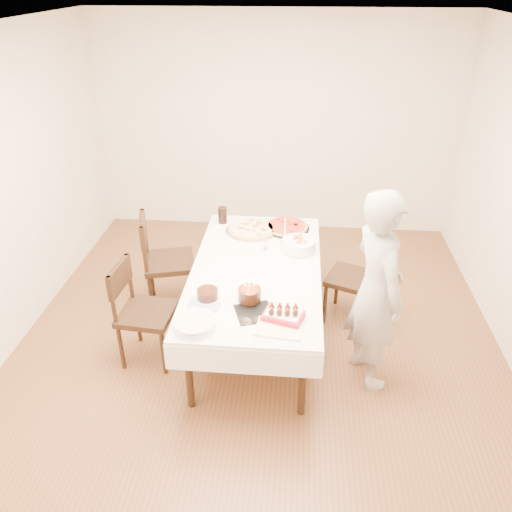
# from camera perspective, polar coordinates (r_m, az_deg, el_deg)

# --- Properties ---
(floor) EXTENTS (5.00, 5.00, 0.00)m
(floor) POSITION_cam_1_polar(r_m,az_deg,el_deg) (4.79, 0.29, -9.75)
(floor) COLOR brown
(floor) RESTS_ON ground
(wall_back) EXTENTS (4.50, 0.04, 2.70)m
(wall_back) POSITION_cam_1_polar(r_m,az_deg,el_deg) (6.41, 2.25, 14.46)
(wall_back) COLOR beige
(wall_back) RESTS_ON floor
(wall_front) EXTENTS (4.50, 0.04, 2.70)m
(wall_front) POSITION_cam_1_polar(r_m,az_deg,el_deg) (2.10, -5.93, -24.98)
(wall_front) COLOR beige
(wall_front) RESTS_ON floor
(ceiling) EXTENTS (5.00, 5.00, 0.00)m
(ceiling) POSITION_cam_1_polar(r_m,az_deg,el_deg) (3.70, 0.40, 24.35)
(ceiling) COLOR white
(ceiling) RESTS_ON wall_back
(dining_table) EXTENTS (1.91, 2.42, 0.75)m
(dining_table) POSITION_cam_1_polar(r_m,az_deg,el_deg) (4.65, -0.00, -5.37)
(dining_table) COLOR white
(dining_table) RESTS_ON floor
(chair_right_savory) EXTENTS (0.62, 0.62, 0.94)m
(chair_right_savory) POSITION_cam_1_polar(r_m,az_deg,el_deg) (4.91, 10.86, -2.53)
(chair_right_savory) COLOR #301E10
(chair_right_savory) RESTS_ON floor
(chair_left_savory) EXTENTS (0.65, 0.65, 1.03)m
(chair_left_savory) POSITION_cam_1_polar(r_m,az_deg,el_deg) (5.07, -9.87, -0.66)
(chair_left_savory) COLOR #301E10
(chair_left_savory) RESTS_ON floor
(chair_left_dessert) EXTENTS (0.53, 0.53, 0.96)m
(chair_left_dessert) POSITION_cam_1_polar(r_m,az_deg,el_deg) (4.44, -12.35, -6.43)
(chair_left_dessert) COLOR #301E10
(chair_left_dessert) RESTS_ON floor
(person) EXTENTS (0.61, 0.73, 1.72)m
(person) POSITION_cam_1_polar(r_m,az_deg,el_deg) (4.05, 13.58, -3.93)
(person) COLOR #B6B2AC
(person) RESTS_ON floor
(pizza_white) EXTENTS (0.60, 0.60, 0.04)m
(pizza_white) POSITION_cam_1_polar(r_m,az_deg,el_deg) (5.07, -0.48, 3.08)
(pizza_white) COLOR beige
(pizza_white) RESTS_ON dining_table
(pizza_pepperoni) EXTENTS (0.56, 0.56, 0.04)m
(pizza_pepperoni) POSITION_cam_1_polar(r_m,az_deg,el_deg) (5.13, 3.52, 3.37)
(pizza_pepperoni) COLOR red
(pizza_pepperoni) RESTS_ON dining_table
(red_placemat) EXTENTS (0.26, 0.26, 0.01)m
(red_placemat) POSITION_cam_1_polar(r_m,az_deg,el_deg) (4.79, 4.86, 1.01)
(red_placemat) COLOR #B21E1E
(red_placemat) RESTS_ON dining_table
(pasta_bowl) EXTENTS (0.39, 0.39, 0.10)m
(pasta_bowl) POSITION_cam_1_polar(r_m,az_deg,el_deg) (4.71, 4.90, 1.28)
(pasta_bowl) COLOR white
(pasta_bowl) RESTS_ON dining_table
(taper_candle) EXTENTS (0.08, 0.08, 0.28)m
(taper_candle) POSITION_cam_1_polar(r_m,az_deg,el_deg) (4.78, 3.32, 2.88)
(taper_candle) COLOR white
(taper_candle) RESTS_ON dining_table
(shaker_pair) EXTENTS (0.11, 0.11, 0.10)m
(shaker_pair) POSITION_cam_1_polar(r_m,az_deg,el_deg) (4.71, 1.09, 1.25)
(shaker_pair) COLOR white
(shaker_pair) RESTS_ON dining_table
(cola_glass) EXTENTS (0.10, 0.10, 0.17)m
(cola_glass) POSITION_cam_1_polar(r_m,az_deg,el_deg) (5.23, -3.84, 4.68)
(cola_glass) COLOR black
(cola_glass) RESTS_ON dining_table
(layer_cake) EXTENTS (0.25, 0.25, 0.09)m
(layer_cake) POSITION_cam_1_polar(r_m,az_deg,el_deg) (4.03, -5.56, -4.40)
(layer_cake) COLOR #36180D
(layer_cake) RESTS_ON dining_table
(cake_board) EXTENTS (0.36, 0.36, 0.01)m
(cake_board) POSITION_cam_1_polar(r_m,az_deg,el_deg) (3.89, -0.18, -6.55)
(cake_board) COLOR black
(cake_board) RESTS_ON dining_table
(birthday_cake) EXTENTS (0.19, 0.19, 0.17)m
(birthday_cake) POSITION_cam_1_polar(r_m,az_deg,el_deg) (3.96, -0.74, -4.01)
(birthday_cake) COLOR #361A0E
(birthday_cake) RESTS_ON dining_table
(strawberry_box) EXTENTS (0.34, 0.27, 0.07)m
(strawberry_box) POSITION_cam_1_polar(r_m,az_deg,el_deg) (3.81, 3.13, -6.77)
(strawberry_box) COLOR #A81325
(strawberry_box) RESTS_ON dining_table
(box_lid) EXTENTS (0.37, 0.27, 0.03)m
(box_lid) POSITION_cam_1_polar(r_m,az_deg,el_deg) (3.73, 2.66, -8.36)
(box_lid) COLOR beige
(box_lid) RESTS_ON dining_table
(plate_stack) EXTENTS (0.34, 0.34, 0.06)m
(plate_stack) POSITION_cam_1_polar(r_m,az_deg,el_deg) (3.76, -7.03, -7.68)
(plate_stack) COLOR white
(plate_stack) RESTS_ON dining_table
(china_plate) EXTENTS (0.34, 0.34, 0.01)m
(china_plate) POSITION_cam_1_polar(r_m,az_deg,el_deg) (3.98, -5.96, -5.60)
(china_plate) COLOR white
(china_plate) RESTS_ON dining_table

